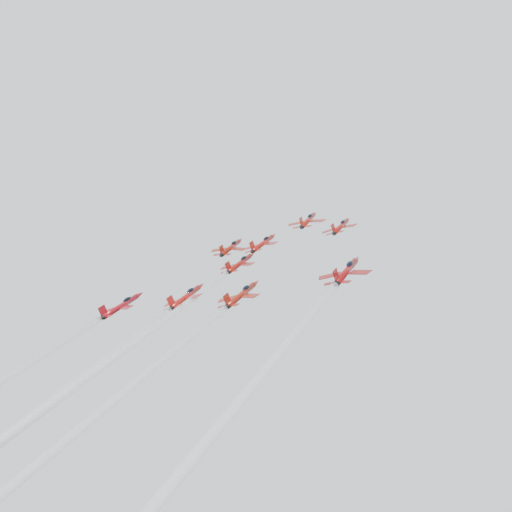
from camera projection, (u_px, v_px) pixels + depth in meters
The scene contains 8 objects.
jet_lead at pixel (308, 220), 155.92m from camera, with size 9.64×12.02×8.71m.
jet_row2_left at pixel (231, 247), 153.73m from camera, with size 9.26×11.55×8.36m.
jet_row2_center at pixel (263, 243), 147.67m from camera, with size 9.05×11.28×8.17m.
jet_row2_right at pixel (341, 226), 140.19m from camera, with size 8.40×10.47×7.59m.
jet_center at pixel (122, 359), 101.92m from camera, with size 8.63×77.65×54.62m.
jet_rear_left at pixel (16, 430), 87.69m from camera, with size 9.23×83.05×58.42m.
jet_rear_right at pixel (87, 435), 79.46m from camera, with size 8.85×79.66×56.04m.
jet_rear_farright at pixel (214, 431), 70.44m from camera, with size 9.65×86.82×61.07m.
Camera 1 is at (68.63, -109.66, 103.06)m, focal length 45.00 mm.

